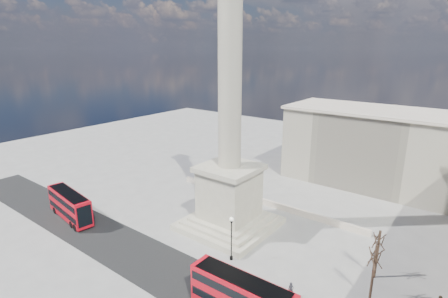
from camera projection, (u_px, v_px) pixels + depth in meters
ground at (210, 238)px, 55.13m from camera, size 180.00×180.00×0.00m
asphalt_road at (190, 283)px, 44.59m from camera, size 120.00×9.00×0.01m
nelsons_column at (230, 153)px, 55.37m from camera, size 14.00×14.00×49.85m
balustrade_wall at (263, 202)px, 67.17m from camera, size 40.00×0.60×1.10m
building_northeast at (409, 153)px, 71.58m from camera, size 51.00×17.00×16.60m
red_bus_a at (70, 205)px, 60.84m from camera, size 12.47×4.39×4.95m
red_bus_b at (242, 298)px, 38.16m from camera, size 12.47×3.12×5.04m
victorian_lamp at (231, 235)px, 48.56m from camera, size 0.57×0.57×6.65m
bare_tree_near at (376, 255)px, 39.79m from camera, size 1.80×1.80×7.88m
bare_tree_mid at (379, 239)px, 44.26m from camera, size 1.88×1.88×7.14m
pedestrian_walking at (291, 290)px, 41.95m from camera, size 0.84×0.77×1.92m
pedestrian_crossing at (233, 240)px, 53.24m from camera, size 0.90×0.91×1.54m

